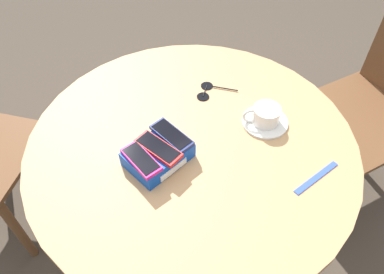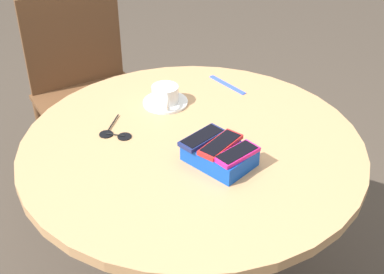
{
  "view_description": "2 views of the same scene",
  "coord_description": "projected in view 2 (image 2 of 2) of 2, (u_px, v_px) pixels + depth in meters",
  "views": [
    {
      "loc": [
        -0.38,
        -0.62,
        1.57
      ],
      "look_at": [
        0.0,
        0.0,
        0.75
      ],
      "focal_mm": 35.0,
      "sensor_mm": 36.0,
      "label": 1
    },
    {
      "loc": [
        -1.04,
        0.69,
        1.59
      ],
      "look_at": [
        0.0,
        0.0,
        0.75
      ],
      "focal_mm": 50.0,
      "sensor_mm": 36.0,
      "label": 2
    }
  ],
  "objects": [
    {
      "name": "saucer",
      "position": [
        165.0,
        102.0,
        1.7
      ],
      "size": [
        0.14,
        0.14,
        0.01
      ],
      "primitive_type": "cylinder",
      "color": "silver",
      "rests_on": "round_table"
    },
    {
      "name": "round_table",
      "position": [
        192.0,
        172.0,
        1.57
      ],
      "size": [
        0.98,
        0.98,
        0.73
      ],
      "color": "#2D2D2D",
      "rests_on": "ground_plane"
    },
    {
      "name": "phone_red",
      "position": [
        221.0,
        144.0,
        1.41
      ],
      "size": [
        0.09,
        0.15,
        0.01
      ],
      "color": "red",
      "rests_on": "phone_box"
    },
    {
      "name": "coffee_cup",
      "position": [
        165.0,
        94.0,
        1.68
      ],
      "size": [
        0.11,
        0.08,
        0.06
      ],
      "color": "silver",
      "rests_on": "saucer"
    },
    {
      "name": "lanyard_strap",
      "position": [
        227.0,
        85.0,
        1.8
      ],
      "size": [
        0.17,
        0.03,
        0.0
      ],
      "primitive_type": "cube",
      "rotation": [
        0.0,
        0.0,
        0.11
      ],
      "color": "blue",
      "rests_on": "round_table"
    },
    {
      "name": "chair_near_window",
      "position": [
        90.0,
        94.0,
        2.29
      ],
      "size": [
        0.47,
        0.47,
        0.87
      ],
      "color": "brown",
      "rests_on": "ground_plane"
    },
    {
      "name": "phone_navy",
      "position": [
        202.0,
        138.0,
        1.44
      ],
      "size": [
        0.08,
        0.14,
        0.01
      ],
      "color": "navy",
      "rests_on": "phone_box"
    },
    {
      "name": "sunglasses",
      "position": [
        115.0,
        134.0,
        1.55
      ],
      "size": [
        0.14,
        0.1,
        0.01
      ],
      "color": "black",
      "rests_on": "round_table"
    },
    {
      "name": "phone_box",
      "position": [
        220.0,
        155.0,
        1.43
      ],
      "size": [
        0.2,
        0.16,
        0.05
      ],
      "color": "#0F42AD",
      "rests_on": "round_table"
    },
    {
      "name": "phone_magenta",
      "position": [
        237.0,
        154.0,
        1.38
      ],
      "size": [
        0.07,
        0.13,
        0.01
      ],
      "color": "#D11975",
      "rests_on": "phone_box"
    }
  ]
}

